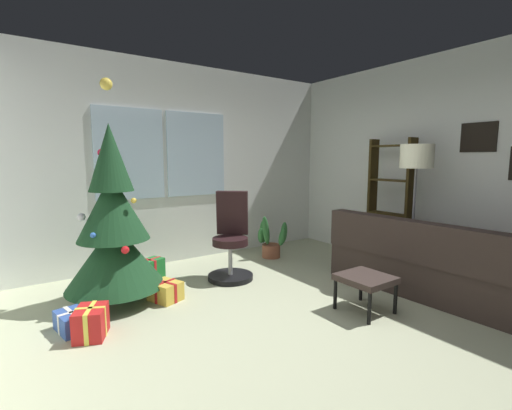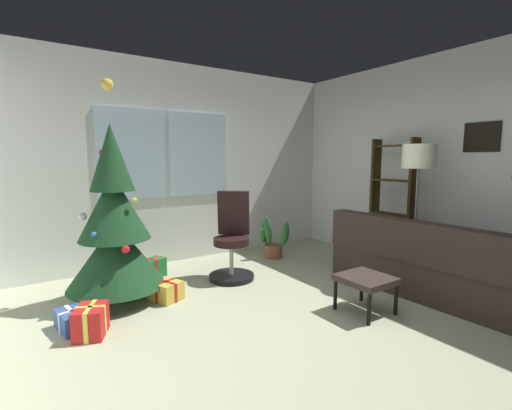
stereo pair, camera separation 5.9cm
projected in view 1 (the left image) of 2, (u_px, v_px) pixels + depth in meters
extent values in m
cube|color=#ACB190|center=(308.00, 326.00, 3.30)|extent=(4.80, 5.12, 0.10)
cube|color=silver|center=(187.00, 164.00, 5.24)|extent=(4.80, 0.10, 2.83)
cube|color=silver|center=(130.00, 154.00, 4.70)|extent=(0.90, 0.03, 1.20)
cube|color=silver|center=(196.00, 154.00, 5.24)|extent=(0.90, 0.03, 1.20)
cube|color=silver|center=(453.00, 165.00, 4.50)|extent=(0.10, 5.12, 2.83)
cube|color=black|center=(478.00, 137.00, 4.18)|extent=(0.02, 0.40, 0.34)
cube|color=#332824|center=(428.00, 273.00, 4.06)|extent=(0.96, 2.12, 0.41)
cube|color=#332824|center=(413.00, 241.00, 3.78)|extent=(0.26, 2.10, 0.43)
cube|color=#332824|center=(359.00, 232.00, 4.80)|extent=(0.90, 0.17, 0.20)
cube|color=#B31715|center=(471.00, 254.00, 3.44)|extent=(0.19, 0.41, 0.41)
cube|color=beige|center=(378.00, 235.00, 4.27)|extent=(0.23, 0.42, 0.41)
cube|color=#332824|center=(366.00, 279.00, 3.47)|extent=(0.45, 0.47, 0.06)
cylinder|color=black|center=(369.00, 308.00, 3.22)|extent=(0.04, 0.04, 0.30)
cylinder|color=black|center=(395.00, 299.00, 3.44)|extent=(0.04, 0.04, 0.30)
cylinder|color=black|center=(335.00, 294.00, 3.55)|extent=(0.04, 0.04, 0.30)
cylinder|color=black|center=(361.00, 286.00, 3.77)|extent=(0.04, 0.04, 0.30)
cylinder|color=#4C331E|center=(117.00, 294.00, 3.75)|extent=(0.12, 0.12, 0.16)
cone|color=#183D20|center=(115.00, 255.00, 3.70)|extent=(1.00, 1.00, 0.68)
cone|color=#183D20|center=(113.00, 207.00, 3.63)|extent=(0.72, 0.72, 0.68)
cone|color=#183D20|center=(110.00, 157.00, 3.57)|extent=(0.44, 0.44, 0.68)
sphere|color=red|center=(125.00, 250.00, 3.39)|extent=(0.08, 0.08, 0.08)
sphere|color=gold|center=(134.00, 201.00, 3.54)|extent=(0.06, 0.06, 0.06)
sphere|color=silver|center=(81.00, 217.00, 3.48)|extent=(0.08, 0.08, 0.08)
sphere|color=blue|center=(93.00, 235.00, 3.34)|extent=(0.05, 0.05, 0.05)
sphere|color=#1E8C4C|center=(87.00, 234.00, 3.78)|extent=(0.06, 0.06, 0.06)
sphere|color=#B21433|center=(101.00, 153.00, 3.64)|extent=(0.08, 0.08, 0.08)
sphere|color=#F2D14C|center=(106.00, 84.00, 3.48)|extent=(0.12, 0.12, 0.12)
cube|color=red|center=(91.00, 322.00, 2.99)|extent=(0.34, 0.37, 0.25)
cube|color=#EAD84C|center=(91.00, 322.00, 2.99)|extent=(0.16, 0.30, 0.26)
cube|color=#EAD84C|center=(91.00, 322.00, 2.99)|extent=(0.23, 0.13, 0.26)
cube|color=#1E722D|center=(150.00, 270.00, 4.43)|extent=(0.39, 0.32, 0.25)
cube|color=red|center=(150.00, 270.00, 4.43)|extent=(0.33, 0.18, 0.26)
cube|color=red|center=(150.00, 270.00, 4.43)|extent=(0.12, 0.20, 0.26)
cube|color=gold|center=(165.00, 291.00, 3.77)|extent=(0.35, 0.38, 0.20)
cube|color=#B21919|center=(165.00, 291.00, 3.77)|extent=(0.15, 0.31, 0.21)
cube|color=#B21919|center=(165.00, 291.00, 3.77)|extent=(0.26, 0.13, 0.21)
cube|color=#2D4C99|center=(72.00, 322.00, 3.10)|extent=(0.27, 0.36, 0.17)
cube|color=silver|center=(72.00, 322.00, 3.10)|extent=(0.10, 0.33, 0.18)
cube|color=silver|center=(72.00, 322.00, 3.10)|extent=(0.22, 0.08, 0.18)
cylinder|color=black|center=(231.00, 277.00, 4.44)|extent=(0.56, 0.56, 0.06)
cylinder|color=#B2B2B7|center=(230.00, 258.00, 4.41)|extent=(0.05, 0.05, 0.42)
cylinder|color=black|center=(230.00, 241.00, 4.38)|extent=(0.44, 0.44, 0.09)
cube|color=black|center=(232.00, 213.00, 4.53)|extent=(0.38, 0.34, 0.56)
cube|color=#34270E|center=(410.00, 205.00, 4.73)|extent=(0.18, 0.04, 1.77)
cube|color=#34270E|center=(372.00, 200.00, 5.22)|extent=(0.18, 0.04, 1.77)
cube|color=#34270E|center=(388.00, 247.00, 5.06)|extent=(0.18, 0.56, 0.02)
cube|color=#34270E|center=(389.00, 214.00, 5.00)|extent=(0.18, 0.56, 0.02)
cube|color=#34270E|center=(391.00, 180.00, 4.94)|extent=(0.18, 0.56, 0.02)
cube|color=#34270E|center=(393.00, 146.00, 4.88)|extent=(0.18, 0.56, 0.02)
cube|color=#A81D25|center=(402.00, 243.00, 4.90)|extent=(0.13, 0.07, 0.16)
cube|color=#2A4A80|center=(396.00, 242.00, 4.95)|extent=(0.16, 0.07, 0.16)
cube|color=beige|center=(391.00, 239.00, 5.02)|extent=(0.15, 0.07, 0.22)
cube|color=#397030|center=(387.00, 239.00, 5.08)|extent=(0.13, 0.04, 0.19)
cube|color=#7B3C76|center=(383.00, 237.00, 5.13)|extent=(0.16, 0.08, 0.21)
cube|color=#B47022|center=(378.00, 239.00, 5.20)|extent=(0.15, 0.05, 0.15)
cylinder|color=slate|center=(410.00, 279.00, 4.40)|extent=(0.28, 0.28, 0.03)
cylinder|color=slate|center=(413.00, 224.00, 4.31)|extent=(0.03, 0.03, 1.35)
cylinder|color=white|center=(417.00, 156.00, 4.21)|extent=(0.38, 0.38, 0.28)
cylinder|color=brown|center=(271.00, 251.00, 5.42)|extent=(0.27, 0.27, 0.20)
ellipsoid|color=#2B6630|center=(266.00, 231.00, 5.34)|extent=(0.19, 0.14, 0.47)
ellipsoid|color=#2B6630|center=(282.00, 237.00, 5.32)|extent=(0.21, 0.14, 0.30)
ellipsoid|color=#2B6630|center=(263.00, 232.00, 5.50)|extent=(0.12, 0.13, 0.35)
ellipsoid|color=#2B6630|center=(284.00, 233.00, 5.44)|extent=(0.14, 0.19, 0.36)
ellipsoid|color=#2B6630|center=(261.00, 236.00, 5.45)|extent=(0.17, 0.19, 0.28)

